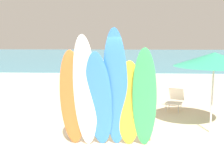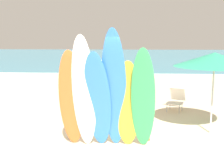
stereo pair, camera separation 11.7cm
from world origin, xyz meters
The scene contains 15 objects.
ground centered at (0.00, 14.00, 0.00)m, with size 60.00×60.00×0.00m, color beige.
ocean_water centered at (0.00, 32.84, 0.01)m, with size 60.00×40.00×0.02m, color teal.
surfboard_rack centered at (0.00, 0.00, 0.45)m, with size 2.04×0.07×0.60m.
surfboard_orange_0 centered at (-0.78, -0.64, 1.13)m, with size 0.54×0.08×2.36m, color orange.
surfboard_white_1 centered at (-0.48, -0.73, 1.28)m, with size 0.51×0.07×2.67m, color white.
surfboard_blue_2 centered at (-0.20, -0.69, 1.12)m, with size 0.57×0.06×2.37m, color #337AD1.
surfboard_blue_3 centered at (0.16, -0.72, 1.35)m, with size 0.53×0.06×2.83m, color #337AD1.
surfboard_yellow_4 centered at (0.45, -0.61, 1.02)m, with size 0.56×0.08×2.12m, color yellow.
surfboard_green_5 centered at (0.78, -0.77, 1.16)m, with size 0.51×0.07×2.49m, color #38B266.
beachgoer_midbeach centered at (0.09, 3.53, 0.97)m, with size 0.63×0.27×1.68m.
beachgoer_near_rack centered at (-0.20, 6.78, 0.92)m, with size 0.48×0.44×1.60m.
beachgoer_photographing centered at (-0.16, 2.05, 1.01)m, with size 0.57×0.44×1.76m.
beach_chair_red centered at (2.11, 2.95, 0.42)m, with size 0.76×0.88×0.79m.
beach_umbrella centered at (2.63, 0.66, 1.94)m, with size 2.05×2.05×2.12m.
distant_boat centered at (-2.19, 21.10, 0.15)m, with size 4.17×1.91×0.33m.
Camera 1 is at (0.36, -6.46, 2.48)m, focal length 44.12 mm.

